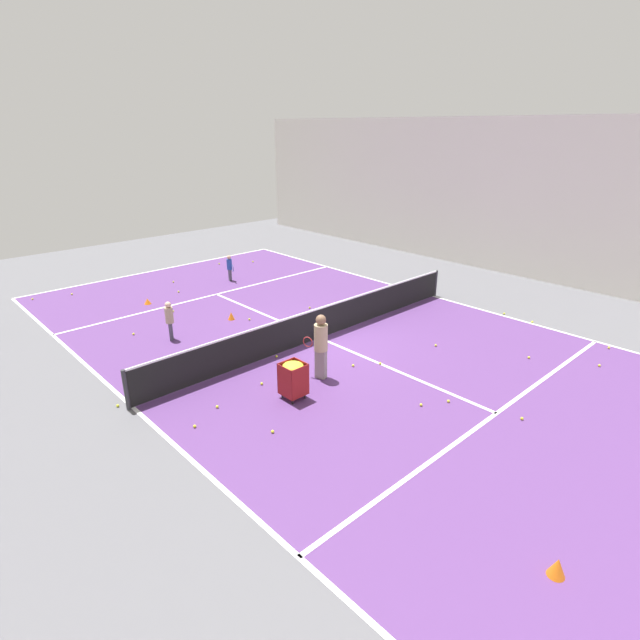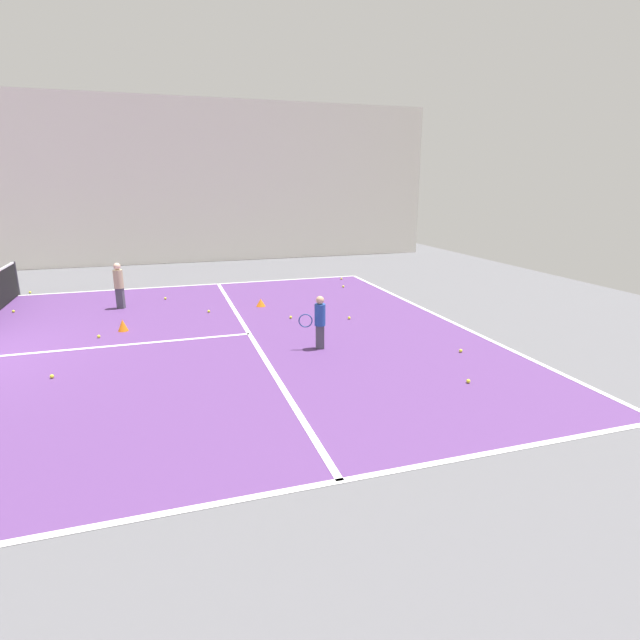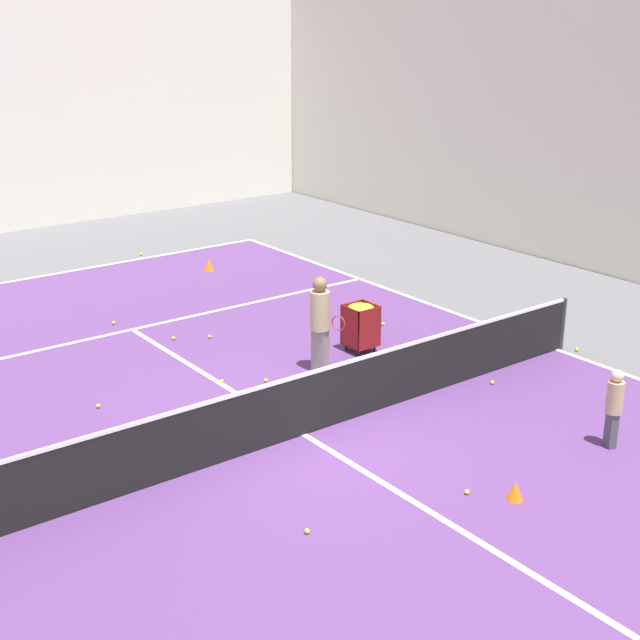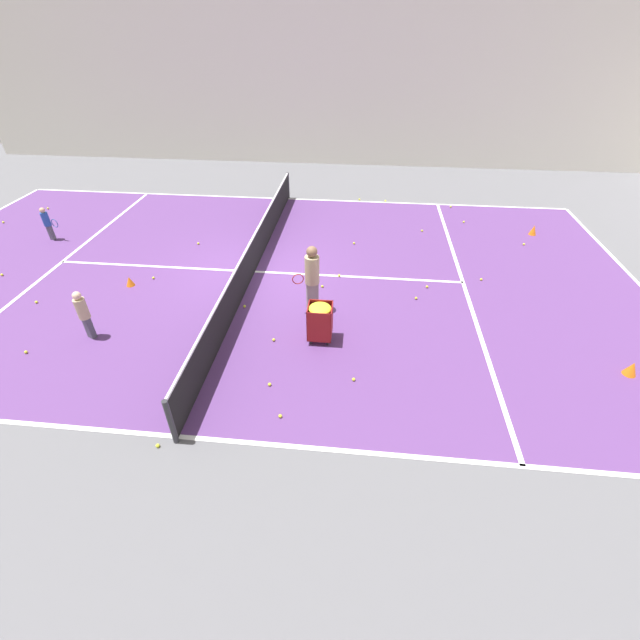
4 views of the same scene
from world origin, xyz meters
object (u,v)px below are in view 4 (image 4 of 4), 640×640
Objects in this scene: player_near_baseline at (47,222)px; child_midcourt at (83,312)px; training_cone_1 at (130,281)px; coach_at_net at (312,275)px; ball_cart at (320,316)px; tennis_net at (253,255)px.

player_near_baseline is 0.89× the size of child_midcourt.
player_near_baseline is at bearing -123.20° from training_cone_1.
coach_at_net is 1.28m from ball_cart.
tennis_net reaches higher than training_cone_1.
ball_cart is 5.76m from training_cone_1.
player_near_baseline is 10.29m from ball_cart.
player_near_baseline is at bearing -115.14° from ball_cart.
coach_at_net reaches higher than ball_cart.
ball_cart reaches higher than training_cone_1.
child_midcourt is at bearing -85.04° from ball_cart.
ball_cart is (1.19, 0.32, -0.35)m from coach_at_net.
child_midcourt is at bearing 0.05° from coach_at_net.
tennis_net is 7.00× the size of coach_at_net.
child_midcourt is at bearing 4.42° from training_cone_1.
tennis_net is at bearing -143.03° from ball_cart.
player_near_baseline reaches higher than tennis_net.
training_cone_1 is (1.11, -3.22, -0.39)m from tennis_net.
training_cone_1 is at bearing -108.64° from ball_cart.
coach_at_net is at bearing 43.90° from child_midcourt.
coach_at_net reaches higher than training_cone_1.
tennis_net is 2.62m from coach_at_net.
coach_at_net reaches higher than tennis_net.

